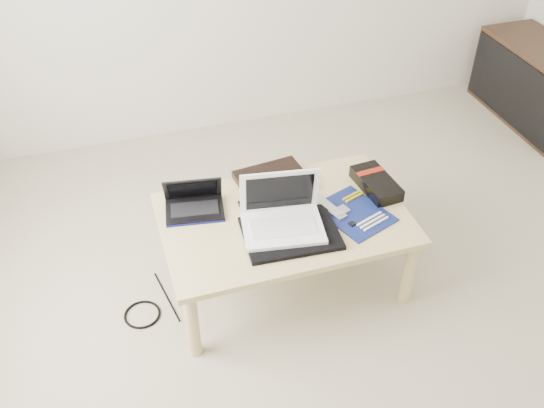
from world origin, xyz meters
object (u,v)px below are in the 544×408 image
object	(u,v)px
coffee_table	(284,225)
gpu_box	(376,183)
white_laptop	(282,216)
media_cabinet	(537,85)
netbook	(194,203)

from	to	relation	value
coffee_table	gpu_box	xyz separation A→B (m)	(0.48, 0.07, 0.08)
coffee_table	white_laptop	world-z (taller)	white_laptop
media_cabinet	coffee_table	bearing A→B (deg)	-155.63
coffee_table	white_laptop	size ratio (longest dim) A/B	2.91
media_cabinet	gpu_box	bearing A→B (deg)	-151.33
netbook	white_laptop	distance (m)	0.42
coffee_table	gpu_box	bearing A→B (deg)	8.08
media_cabinet	netbook	xyz separation A→B (m)	(-2.44, -0.76, 0.19)
gpu_box	white_laptop	bearing A→B (deg)	-165.11
netbook	media_cabinet	bearing A→B (deg)	17.37
netbook	gpu_box	bearing A→B (deg)	-7.05
netbook	gpu_box	xyz separation A→B (m)	(0.85, -0.11, -0.01)
netbook	gpu_box	size ratio (longest dim) A/B	0.99
coffee_table	gpu_box	world-z (taller)	gpu_box
media_cabinet	netbook	distance (m)	2.57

